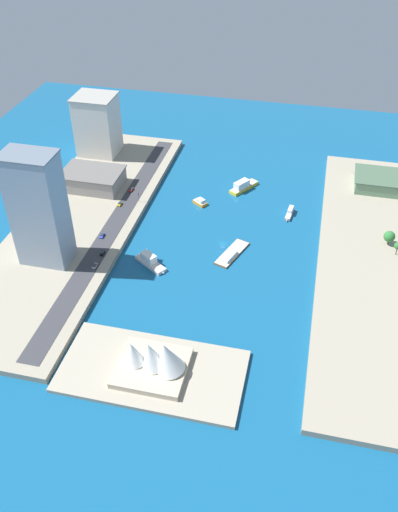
{
  "coord_description": "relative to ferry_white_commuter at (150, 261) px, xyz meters",
  "views": [
    {
      "loc": [
        -44.35,
        252.8,
        192.5
      ],
      "look_at": [
        9.55,
        21.25,
        5.16
      ],
      "focal_mm": 37.81,
      "sensor_mm": 36.0,
      "label": 1
    }
  ],
  "objects": [
    {
      "name": "water_taxi_orange",
      "position": [
        -13.34,
        -68.03,
        -0.94
      ],
      "size": [
        10.79,
        9.42,
        4.04
      ],
      "color": "orange",
      "rests_on": "ground_plane"
    },
    {
      "name": "road_strip",
      "position": [
        31.38,
        -28.78,
        0.98
      ],
      "size": [
        11.4,
        228.0,
        0.15
      ],
      "primitive_type": "cube",
      "color": "#38383D",
      "rests_on": "quay_east"
    },
    {
      "name": "park_tree_cluster",
      "position": [
        -133.88,
        -46.35,
        6.39
      ],
      "size": [
        14.71,
        21.81,
        8.6
      ],
      "color": "brown",
      "rests_on": "quay_west"
    },
    {
      "name": "barge_flat_brown",
      "position": [
        -43.01,
        -18.64,
        -1.53
      ],
      "size": [
        17.08,
        28.91,
        2.82
      ],
      "color": "brown",
      "rests_on": "ground_plane"
    },
    {
      "name": "sedan_silver",
      "position": [
        27.63,
        13.08,
        1.84
      ],
      "size": [
        2.12,
        4.29,
        1.59
      ],
      "color": "black",
      "rests_on": "road_strip"
    },
    {
      "name": "hatchback_blue",
      "position": [
        34.05,
        -14.73,
        1.76
      ],
      "size": [
        2.13,
        4.99,
        1.42
      ],
      "color": "black",
      "rests_on": "road_strip"
    },
    {
      "name": "quay_east",
      "position": [
        54.6,
        -28.78,
        -0.81
      ],
      "size": [
        70.0,
        240.0,
        3.44
      ],
      "primitive_type": "cube",
      "color": "#9E937F",
      "rests_on": "ground_plane"
    },
    {
      "name": "hotel_broad_white",
      "position": [
        74.72,
        -116.55,
        22.62
      ],
      "size": [
        28.96,
        26.02,
        43.36
      ],
      "color": "silver",
      "rests_on": "quay_east"
    },
    {
      "name": "ground_plane",
      "position": [
        -36.29,
        -28.78,
        -2.53
      ],
      "size": [
        440.0,
        440.0,
        0.0
      ],
      "primitive_type": "plane",
      "color": "#145684"
    },
    {
      "name": "yacht_sleek_gray",
      "position": [
        -72.02,
        -68.17,
        -0.86
      ],
      "size": [
        4.98,
        15.64,
        4.32
      ],
      "color": "#999EA3",
      "rests_on": "ground_plane"
    },
    {
      "name": "ferry_yellow_fast",
      "position": [
        -37.8,
        -92.88,
        0.09
      ],
      "size": [
        17.73,
        23.22,
        6.89
      ],
      "color": "yellow",
      "rests_on": "ground_plane"
    },
    {
      "name": "suv_black",
      "position": [
        27.58,
        1.5,
        1.87
      ],
      "size": [
        1.92,
        4.23,
        1.7
      ],
      "color": "black",
      "rests_on": "road_strip"
    },
    {
      "name": "terminal_long_green",
      "position": [
        -129.32,
        -110.98,
        5.34
      ],
      "size": [
        36.97,
        28.11,
        8.81
      ],
      "color": "slate",
      "rests_on": "quay_west"
    },
    {
      "name": "ferry_white_commuter",
      "position": [
        0.0,
        0.0,
        0.0
      ],
      "size": [
        20.91,
        16.72,
        6.77
      ],
      "color": "silver",
      "rests_on": "ground_plane"
    },
    {
      "name": "carpark_squat_concrete",
      "position": [
        60.9,
        -68.07,
        6.68
      ],
      "size": [
        39.96,
        28.14,
        11.49
      ],
      "color": "gray",
      "rests_on": "quay_east"
    },
    {
      "name": "quay_west",
      "position": [
        -127.17,
        -28.78,
        -0.81
      ],
      "size": [
        70.0,
        240.0,
        3.44
      ],
      "primitive_type": "cube",
      "color": "#9E937F",
      "rests_on": "ground_plane"
    },
    {
      "name": "taxi_yellow_cab",
      "position": [
        35.51,
        -49.7,
        1.83
      ],
      "size": [
        2.18,
        4.49,
        1.58
      ],
      "color": "black",
      "rests_on": "road_strip"
    },
    {
      "name": "traffic_light_waterfront",
      "position": [
        24.74,
        -56.56,
        5.25
      ],
      "size": [
        0.36,
        0.36,
        6.5
      ],
      "color": "black",
      "rests_on": "quay_east"
    },
    {
      "name": "opera_landmark",
      "position": [
        -25.55,
        74.08,
        6.57
      ],
      "size": [
        31.44,
        28.88,
        19.08
      ],
      "color": "#BCAD93",
      "rests_on": "peninsula_point"
    },
    {
      "name": "peninsula_point",
      "position": [
        -24.03,
        74.08,
        -1.53
      ],
      "size": [
        83.25,
        42.29,
        2.0
      ],
      "primitive_type": "cube",
      "color": "#A89E89",
      "rests_on": "ground_plane"
    },
    {
      "name": "pickup_red",
      "position": [
        34.01,
        -68.45,
        1.81
      ],
      "size": [
        1.99,
        4.87,
        1.52
      ],
      "color": "black",
      "rests_on": "road_strip"
    },
    {
      "name": "tower_tall_glass",
      "position": [
        55.91,
        11.28,
        33.52
      ],
      "size": [
        27.95,
        18.69,
        65.16
      ],
      "color": "#8C9EB2",
      "rests_on": "quay_east"
    }
  ]
}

